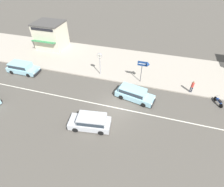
% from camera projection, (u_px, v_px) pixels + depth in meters
% --- Properties ---
extents(ground_plane, '(160.00, 160.00, 0.00)m').
position_uv_depth(ground_plane, '(115.00, 108.00, 21.02)').
color(ground_plane, '#544F47').
extents(lane_centre_stripe, '(50.40, 0.14, 0.01)m').
position_uv_depth(lane_centre_stripe, '(115.00, 108.00, 21.02)').
color(lane_centre_stripe, silver).
rests_on(lane_centre_stripe, ground).
extents(kerb_strip, '(68.00, 10.00, 0.15)m').
position_uv_depth(kerb_strip, '(132.00, 65.00, 28.28)').
color(kerb_strip, '#ADA393').
rests_on(kerb_strip, ground).
extents(minivan_silver_0, '(4.70, 2.47, 1.56)m').
position_uv_depth(minivan_silver_0, '(91.00, 121.00, 18.30)').
color(minivan_silver_0, '#B7BABF').
rests_on(minivan_silver_0, ground).
extents(minivan_pale_blue_2, '(5.14, 2.68, 1.56)m').
position_uv_depth(minivan_pale_blue_2, '(134.00, 93.00, 21.73)').
color(minivan_pale_blue_2, '#93C6D6').
rests_on(minivan_pale_blue_2, ground).
extents(minivan_pale_blue_4, '(4.80, 2.02, 1.56)m').
position_uv_depth(minivan_pale_blue_4, '(22.00, 67.00, 26.33)').
color(minivan_pale_blue_4, '#93C6D6').
rests_on(minivan_pale_blue_4, ground).
extents(motorcycle_0, '(0.87, 1.70, 0.80)m').
position_uv_depth(motorcycle_0, '(219.00, 101.00, 21.27)').
color(motorcycle_0, black).
rests_on(motorcycle_0, ground).
extents(street_clock, '(0.71, 0.22, 3.45)m').
position_uv_depth(street_clock, '(100.00, 59.00, 24.49)').
color(street_clock, '#9E9EA3').
rests_on(street_clock, kerb_strip).
extents(arrow_signboard, '(1.60, 0.72, 3.26)m').
position_uv_depth(arrow_signboard, '(147.00, 65.00, 22.89)').
color(arrow_signboard, '#4C4C51').
rests_on(arrow_signboard, kerb_strip).
extents(pedestrian_near_clock, '(0.34, 0.34, 1.72)m').
position_uv_depth(pedestrian_near_clock, '(192.00, 86.00, 22.38)').
color(pedestrian_near_clock, '#232838').
rests_on(pedestrian_near_clock, kerb_strip).
extents(shopfront_corner_warung, '(4.97, 5.02, 4.57)m').
position_uv_depth(shopfront_corner_warung, '(51.00, 35.00, 31.68)').
color(shopfront_corner_warung, beige).
rests_on(shopfront_corner_warung, kerb_strip).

